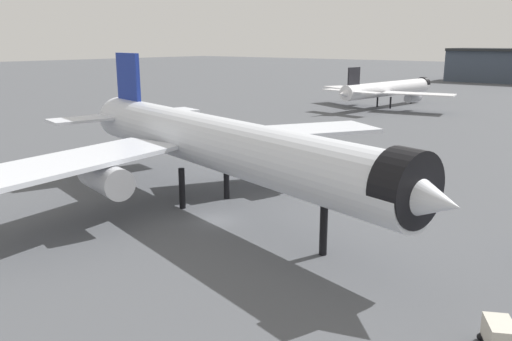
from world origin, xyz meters
name	(u,v)px	position (x,y,z in m)	size (l,w,h in m)	color
ground	(216,220)	(0.00, 0.00, 0.00)	(900.00, 900.00, 0.00)	#4C4F54
airliner_near_gate	(215,144)	(-2.79, 2.92, 7.18)	(56.60, 50.78, 16.29)	silver
airliner_far_taxiway	(388,89)	(-27.99, 98.30, 5.05)	(40.30, 44.37, 11.48)	white
baggage_cart_trailing	(499,335)	(28.76, -6.20, 0.98)	(2.68, 2.85, 1.82)	black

